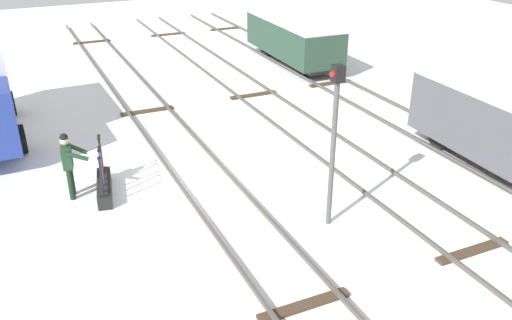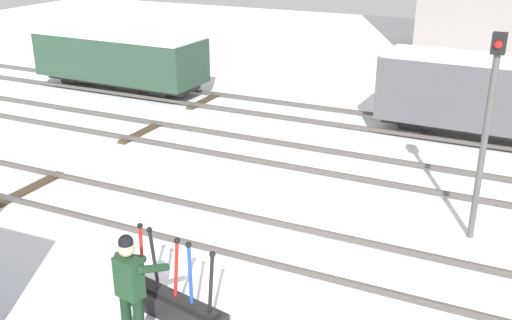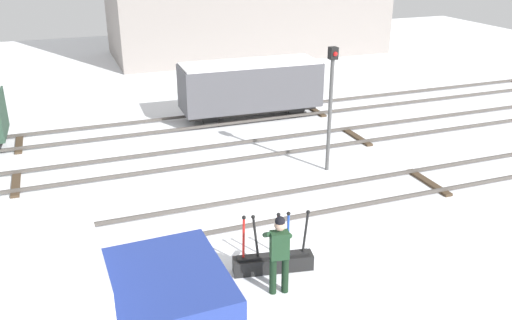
{
  "view_description": "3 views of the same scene",
  "coord_description": "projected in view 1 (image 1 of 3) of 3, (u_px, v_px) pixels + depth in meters",
  "views": [
    {
      "loc": [
        13.02,
        -4.34,
        7.16
      ],
      "look_at": [
        0.85,
        1.3,
        0.71
      ],
      "focal_mm": 38.48,
      "sensor_mm": 36.0,
      "label": 1
    },
    {
      "loc": [
        4.09,
        -8.99,
        5.69
      ],
      "look_at": [
        -1.23,
        2.22,
        0.73
      ],
      "focal_mm": 41.96,
      "sensor_mm": 36.0,
      "label": 2
    },
    {
      "loc": [
        -4.28,
        -12.18,
        7.01
      ],
      "look_at": [
        0.58,
        0.82,
        1.22
      ],
      "focal_mm": 38.18,
      "sensor_mm": 36.0,
      "label": 3
    }
  ],
  "objects": [
    {
      "name": "signal_post",
      "position": [
        334.0,
        132.0,
        12.28
      ],
      "size": [
        0.24,
        0.32,
        3.93
      ],
      "color": "#4C4C4C",
      "rests_on": "ground_plane"
    },
    {
      "name": "track_siding_near",
      "position": [
        332.0,
        149.0,
        16.97
      ],
      "size": [
        44.0,
        1.94,
        0.18
      ],
      "color": "#4C4742",
      "rests_on": "ground_plane"
    },
    {
      "name": "ground_plane",
      "position": [
        201.0,
        179.0,
        15.39
      ],
      "size": [
        60.0,
        60.0,
        0.0
      ],
      "primitive_type": "plane",
      "color": "white"
    },
    {
      "name": "track_main_line",
      "position": [
        201.0,
        176.0,
        15.34
      ],
      "size": [
        44.0,
        1.94,
        0.18
      ],
      "color": "#4C4742",
      "rests_on": "ground_plane"
    },
    {
      "name": "freight_car_far_end",
      "position": [
        293.0,
        39.0,
        25.42
      ],
      "size": [
        6.23,
        2.24,
        2.03
      ],
      "rotation": [
        0.0,
        0.0,
        -0.03
      ],
      "color": "#2D2B28",
      "rests_on": "ground_plane"
    },
    {
      "name": "track_siding_far",
      "position": [
        424.0,
        130.0,
        18.33
      ],
      "size": [
        44.0,
        1.94,
        0.18
      ],
      "color": "#4C4742",
      "rests_on": "ground_plane"
    },
    {
      "name": "freight_car_back_track",
      "position": [
        501.0,
        127.0,
        15.36
      ],
      "size": [
        5.66,
        2.1,
        2.31
      ],
      "rotation": [
        0.0,
        0.0,
        -0.03
      ],
      "color": "#2D2B28",
      "rests_on": "ground_plane"
    },
    {
      "name": "switch_lever_frame",
      "position": [
        104.0,
        185.0,
        14.53
      ],
      "size": [
        1.84,
        0.67,
        1.45
      ],
      "rotation": [
        0.0,
        0.0,
        -0.18
      ],
      "color": "black",
      "rests_on": "ground_plane"
    },
    {
      "name": "rail_worker",
      "position": [
        69.0,
        161.0,
        14.06
      ],
      "size": [
        0.62,
        0.7,
        1.81
      ],
      "rotation": [
        0.0,
        0.0,
        -0.18
      ],
      "color": "black",
      "rests_on": "ground_plane"
    }
  ]
}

